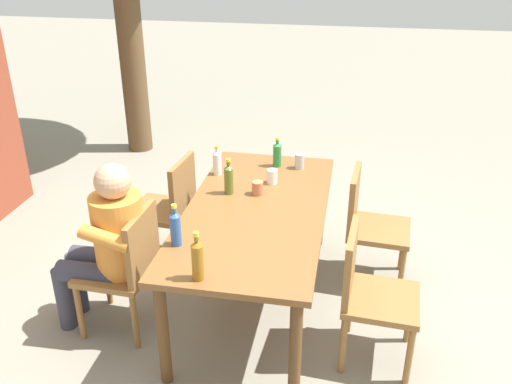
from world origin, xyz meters
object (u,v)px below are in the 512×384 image
Objects in this scene: chair_near_right at (369,221)px; bottle_blue at (175,228)px; bottle_green at (277,154)px; cup_steel at (300,161)px; chair_near_left at (368,290)px; chair_far_right at (170,205)px; cup_white at (272,176)px; bottle_clear at (217,162)px; bottle_amber at (197,259)px; person_in_white_shirt at (108,240)px; chair_far_left at (127,264)px; cup_terracotta at (258,188)px; dining_table at (256,219)px; bottle_olive at (229,179)px.

bottle_blue is (-0.96, 1.13, 0.37)m from chair_near_right.
bottle_green is 0.18m from cup_steel.
chair_near_right is at bearing -0.00° from chair_near_left.
bottle_green is at bearing -68.55° from chair_far_right.
bottle_clear is at bearing 79.07° from cup_white.
chair_near_right is at bearing -35.58° from bottle_amber.
chair_far_right is at bearing -7.43° from person_in_white_shirt.
bottle_blue reaches higher than chair_far_right.
chair_near_left is (0.01, -1.51, 0.00)m from chair_far_left.
bottle_green reaches higher than cup_terracotta.
dining_table is 2.16× the size of chair_near_left.
person_in_white_shirt is at bearing 141.96° from bottle_green.
cup_terracotta is at bearing -105.70° from chair_far_right.
bottle_blue is 1.15× the size of bottle_clear.
chair_near_left is at bearing -154.06° from cup_steel.
cup_steel is (0.71, -0.21, 0.14)m from dining_table.
bottle_olive is 2.74× the size of cup_terracotta.
dining_table is 7.12× the size of bottle_blue.
chair_near_right is 0.74× the size of person_in_white_shirt.
bottle_amber is (-0.43, 0.91, 0.38)m from chair_near_left.
bottle_olive is 0.74m from bottle_blue.
bottle_blue reaches higher than bottle_clear.
chair_near_right is at bearing -93.08° from bottle_clear.
bottle_amber is (-0.42, -0.60, 0.38)m from chair_far_left.
chair_near_left is 1.50m from bottle_clear.
chair_near_right is 3.35× the size of bottle_olive.
cup_steel is at bearing -13.07° from bottle_amber.
chair_far_right is 9.16× the size of cup_terracotta.
bottle_green is (0.72, -0.03, 0.18)m from dining_table.
chair_far_right is at bearing 61.28° from dining_table.
person_in_white_shirt reaches higher than cup_terracotta.
cup_white reaches higher than dining_table.
bottle_clear is at bearing 9.86° from bottle_amber.
chair_near_right reaches higher than cup_white.
chair_near_right is at bearing -74.44° from cup_terracotta.
person_in_white_shirt reaches higher than bottle_blue.
bottle_blue is at bearing 35.59° from bottle_amber.
chair_far_left is at bearing 145.59° from bottle_green.
chair_near_left reaches higher than cup_terracotta.
chair_near_left is 1.07m from bottle_amber.
person_in_white_shirt reaches higher than dining_table.
bottle_blue is 1.32m from bottle_green.
bottle_green is (0.31, -0.79, 0.36)m from chair_far_right.
chair_near_left is at bearing -128.44° from bottle_clear.
bottle_clear reaches higher than chair_far_left.
bottle_olive is at bearing 96.20° from cup_terracotta.
chair_near_left is at bearing -118.77° from chair_far_right.
person_in_white_shirt is at bearing 152.22° from bottle_clear.
person_in_white_shirt is 4.14× the size of bottle_amber.
dining_table is 0.75m from cup_steel.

